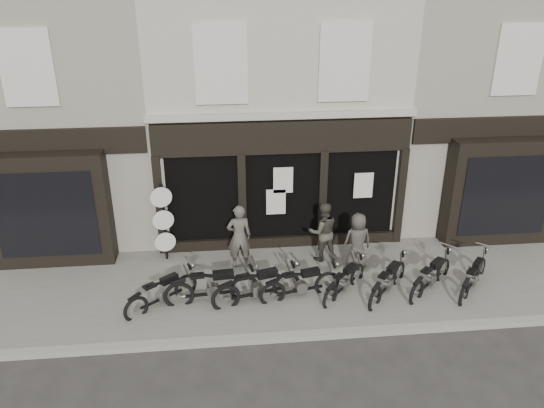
{
  "coord_description": "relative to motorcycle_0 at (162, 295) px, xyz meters",
  "views": [
    {
      "loc": [
        -1.7,
        -10.82,
        7.64
      ],
      "look_at": [
        -0.43,
        1.6,
        2.07
      ],
      "focal_mm": 35.0,
      "sensor_mm": 36.0,
      "label": 1
    }
  ],
  "objects": [
    {
      "name": "neighbour_right",
      "position": [
        9.6,
        5.65,
        3.65
      ],
      "size": [
        5.6,
        6.73,
        8.34
      ],
      "color": "gray",
      "rests_on": "ground"
    },
    {
      "name": "man_right",
      "position": [
        5.12,
        1.29,
        0.52
      ],
      "size": [
        0.82,
        0.57,
        1.59
      ],
      "primitive_type": "imported",
      "rotation": [
        0.0,
        0.0,
        3.23
      ],
      "color": "#3E3933",
      "rests_on": "pavement"
    },
    {
      "name": "pavement",
      "position": [
        3.25,
        0.66,
        -0.33
      ],
      "size": [
        30.0,
        4.2,
        0.12
      ],
      "primitive_type": "cube",
      "color": "#68635C",
      "rests_on": "ground_plane"
    },
    {
      "name": "motorcycle_5",
      "position": [
        5.61,
        -0.06,
        0.0
      ],
      "size": [
        1.56,
        1.72,
        1.0
      ],
      "rotation": [
        0.0,
        0.0,
        0.86
      ],
      "color": "black",
      "rests_on": "ground"
    },
    {
      "name": "motorcycle_1",
      "position": [
        1.23,
        0.02,
        0.05
      ],
      "size": [
        2.36,
        0.64,
        1.13
      ],
      "rotation": [
        0.0,
        0.0,
        0.09
      ],
      "color": "black",
      "rests_on": "ground"
    },
    {
      "name": "motorcycle_2",
      "position": [
        2.32,
        -0.06,
        0.05
      ],
      "size": [
        2.26,
        0.95,
        1.11
      ],
      "rotation": [
        0.0,
        0.0,
        0.28
      ],
      "color": "black",
      "rests_on": "ground"
    },
    {
      "name": "kerb",
      "position": [
        3.25,
        -1.49,
        -0.33
      ],
      "size": [
        30.0,
        0.25,
        0.13
      ],
      "primitive_type": "cube",
      "color": "gray",
      "rests_on": "ground_plane"
    },
    {
      "name": "man_centre",
      "position": [
        4.28,
        1.8,
        0.58
      ],
      "size": [
        0.89,
        0.72,
        1.71
      ],
      "primitive_type": "imported",
      "rotation": [
        0.0,
        0.0,
        3.24
      ],
      "color": "#3F3C33",
      "rests_on": "pavement"
    },
    {
      "name": "motorcycle_7",
      "position": [
        7.83,
        -0.09,
        0.0
      ],
      "size": [
        1.55,
        1.7,
        0.99
      ],
      "rotation": [
        0.0,
        0.0,
        0.85
      ],
      "color": "black",
      "rests_on": "ground"
    },
    {
      "name": "motorcycle_4",
      "position": [
        4.53,
        0.08,
        -0.03
      ],
      "size": [
        1.49,
        1.55,
        0.93
      ],
      "rotation": [
        0.0,
        0.0,
        0.81
      ],
      "color": "black",
      "rests_on": "ground"
    },
    {
      "name": "central_building",
      "position": [
        3.25,
        5.71,
        3.69
      ],
      "size": [
        7.3,
        6.22,
        8.34
      ],
      "color": "#BBB3A1",
      "rests_on": "ground"
    },
    {
      "name": "motorcycle_6",
      "position": [
        6.76,
        0.03,
        0.01
      ],
      "size": [
        1.71,
        1.6,
        1.01
      ],
      "rotation": [
        0.0,
        0.0,
        0.74
      ],
      "color": "black",
      "rests_on": "ground"
    },
    {
      "name": "ground_plane",
      "position": [
        3.25,
        -0.24,
        -0.39
      ],
      "size": [
        90.0,
        90.0,
        0.0
      ],
      "primitive_type": "plane",
      "color": "#2D2B28",
      "rests_on": "ground"
    },
    {
      "name": "man_left",
      "position": [
        1.95,
        1.64,
        0.64
      ],
      "size": [
        0.7,
        0.49,
        1.82
      ],
      "primitive_type": "imported",
      "rotation": [
        0.0,
        0.0,
        3.22
      ],
      "color": "#4F4B41",
      "rests_on": "pavement"
    },
    {
      "name": "motorcycle_3",
      "position": [
        3.41,
        0.0,
        0.01
      ],
      "size": [
        2.11,
        0.79,
        1.03
      ],
      "rotation": [
        0.0,
        0.0,
        0.23
      ],
      "color": "black",
      "rests_on": "ground"
    },
    {
      "name": "motorcycle_0",
      "position": [
        0.0,
        0.0,
        0.0
      ],
      "size": [
        1.76,
        1.47,
        0.99
      ],
      "rotation": [
        0.0,
        0.0,
        0.66
      ],
      "color": "black",
      "rests_on": "ground"
    },
    {
      "name": "neighbour_left",
      "position": [
        -3.1,
        5.65,
        3.65
      ],
      "size": [
        5.6,
        6.73,
        8.34
      ],
      "color": "gray",
      "rests_on": "ground"
    },
    {
      "name": "advert_sign_post",
      "position": [
        -0.09,
        2.22,
        0.77
      ],
      "size": [
        0.58,
        0.37,
        2.39
      ],
      "rotation": [
        0.0,
        0.0,
        0.21
      ],
      "color": "black",
      "rests_on": "ground"
    }
  ]
}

